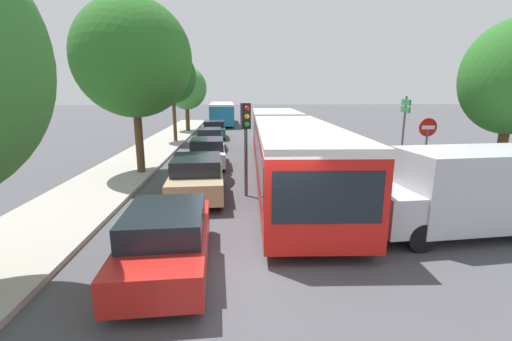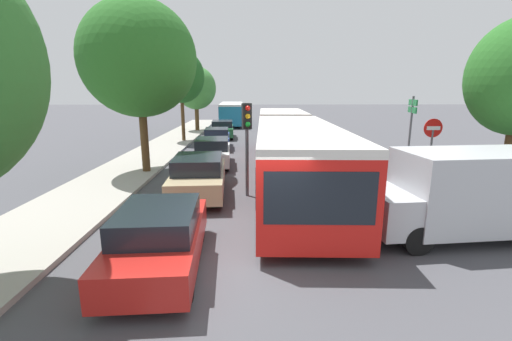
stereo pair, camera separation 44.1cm
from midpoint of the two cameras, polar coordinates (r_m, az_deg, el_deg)
name	(u,v)px [view 1 (the left image)]	position (r m, az deg, el deg)	size (l,w,h in m)	color
ground_plane	(259,266)	(7.92, -1.17, -15.57)	(200.00, 200.00, 0.00)	#47474C
kerb_strip_left	(157,146)	(25.10, -16.61, 3.91)	(3.20, 44.42, 0.14)	#9E998E
articulated_bus	(285,142)	(15.88, 4.00, 4.77)	(3.42, 17.95, 2.65)	red
city_bus_rear	(222,112)	(41.48, -6.01, 9.66)	(2.95, 11.72, 2.51)	teal
queued_car_red	(167,239)	(7.76, -16.27, -10.89)	(1.92, 4.13, 1.41)	#B21E19
queued_car_tan	(197,176)	(12.75, -10.73, -0.96)	(2.05, 4.43, 1.51)	tan
queued_car_white	(208,152)	(17.96, -8.78, 3.03)	(1.97, 4.24, 1.45)	white
queued_car_blue	(210,138)	(23.63, -8.23, 5.33)	(1.88, 4.05, 1.38)	#284799
queued_car_green	(214,129)	(28.90, -7.43, 6.81)	(2.00, 4.30, 1.47)	#236638
white_van	(469,189)	(10.65, 30.93, -2.73)	(5.15, 2.38, 2.31)	#B7BABF
traffic_light	(246,129)	(12.29, -2.74, 6.95)	(0.37, 0.39, 3.40)	#56595E
no_entry_sign	(426,143)	(14.61, 25.74, 4.17)	(0.70, 0.08, 2.82)	#56595E
direction_sign_post	(405,118)	(18.05, 22.87, 8.05)	(0.34, 1.38, 3.60)	#56595E
tree_left_mid	(132,62)	(16.70, -20.76, 16.60)	(5.08, 5.08, 7.77)	#51381E
tree_left_far	(172,77)	(26.75, -14.25, 14.94)	(3.45, 3.45, 6.84)	#51381E
tree_left_distant	(187,89)	(33.81, -11.80, 13.13)	(3.82, 3.82, 6.18)	#51381E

